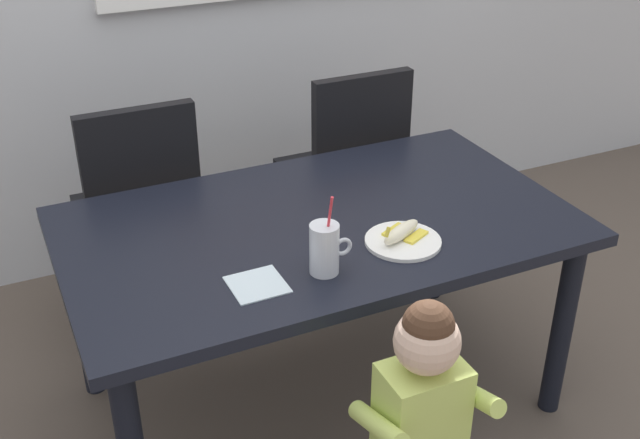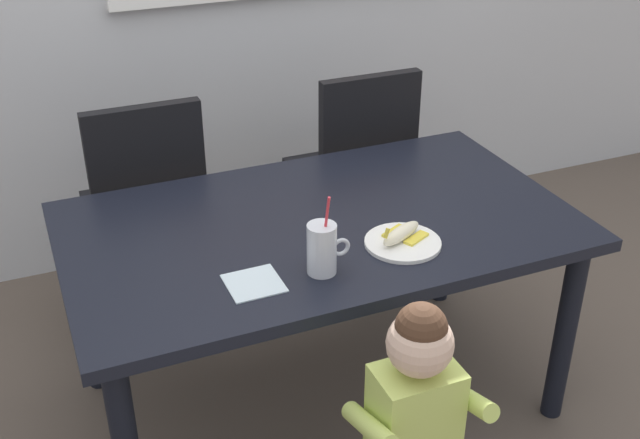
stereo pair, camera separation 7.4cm
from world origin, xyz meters
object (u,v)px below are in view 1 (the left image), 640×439
at_px(dining_chair_left, 139,203).
at_px(dining_chair_right, 348,163).
at_px(dining_table, 319,244).
at_px(paper_napkin, 257,285).
at_px(snack_plate, 403,241).
at_px(toddler_standing, 422,403).
at_px(peeled_banana, 402,232).
at_px(milk_cup, 325,251).

relative_size(dining_chair_left, dining_chair_right, 1.00).
relative_size(dining_table, paper_napkin, 10.65).
bearing_deg(dining_chair_left, snack_plate, 122.01).
bearing_deg(dining_chair_right, toddler_standing, 70.96).
distance_m(dining_table, dining_chair_right, 0.85).
height_order(dining_chair_left, paper_napkin, dining_chair_left).
height_order(toddler_standing, snack_plate, toddler_standing).
xyz_separation_m(peeled_banana, paper_napkin, (-0.48, -0.04, -0.03)).
relative_size(dining_chair_right, milk_cup, 3.83).
height_order(milk_cup, snack_plate, milk_cup).
distance_m(dining_chair_left, toddler_standing, 1.44).
height_order(dining_chair_right, snack_plate, dining_chair_right).
distance_m(snack_plate, peeled_banana, 0.03).
distance_m(dining_table, toddler_standing, 0.68).
bearing_deg(paper_napkin, milk_cup, -4.44).
bearing_deg(snack_plate, milk_cup, -170.98).
bearing_deg(snack_plate, toddler_standing, -112.90).
relative_size(milk_cup, peeled_banana, 1.43).
bearing_deg(snack_plate, dining_chair_right, 72.83).
xyz_separation_m(dining_table, peeled_banana, (0.17, -0.22, 0.12)).
bearing_deg(dining_chair_left, paper_napkin, 96.69).
bearing_deg(snack_plate, dining_table, 126.72).
relative_size(dining_table, dining_chair_right, 1.66).
bearing_deg(dining_table, toddler_standing, -91.09).
xyz_separation_m(dining_chair_left, peeled_banana, (0.59, -0.94, 0.22)).
bearing_deg(milk_cup, peeled_banana, 11.40).
bearing_deg(milk_cup, dining_chair_left, 107.47).
bearing_deg(toddler_standing, dining_chair_right, 70.96).
height_order(dining_chair_right, toddler_standing, dining_chair_right).
relative_size(toddler_standing, paper_napkin, 5.59).
distance_m(toddler_standing, peeled_banana, 0.54).
relative_size(snack_plate, paper_napkin, 1.53).
bearing_deg(snack_plate, paper_napkin, -176.51).
relative_size(dining_chair_left, paper_napkin, 6.40).
xyz_separation_m(dining_chair_left, dining_chair_right, (0.88, -0.01, 0.00)).
relative_size(peeled_banana, paper_napkin, 1.17).
height_order(dining_chair_left, toddler_standing, dining_chair_left).
distance_m(dining_table, dining_chair_left, 0.84).
distance_m(dining_chair_right, toddler_standing, 1.45).
bearing_deg(milk_cup, toddler_standing, -76.42).
xyz_separation_m(dining_chair_right, milk_cup, (-0.57, -0.98, 0.25)).
bearing_deg(peeled_banana, snack_plate, -93.56).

